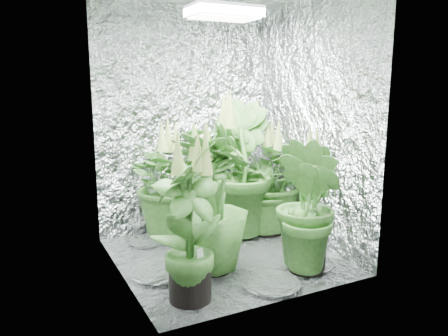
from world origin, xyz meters
TOP-DOWN VIEW (x-y plane):
  - ground at (0.00, 0.00)m, footprint 1.60×1.60m
  - walls at (0.00, 0.00)m, footprint 1.62×1.62m
  - grow_lamp at (0.00, 0.00)m, footprint 0.50×0.30m
  - plant_a at (-0.20, 0.64)m, footprint 1.11×1.11m
  - plant_b at (0.06, 0.64)m, footprint 0.62×0.62m
  - plant_c at (0.33, 0.39)m, footprint 0.68×0.68m
  - plant_d at (-0.20, -0.18)m, footprint 0.77×0.77m
  - plant_e at (0.59, 0.31)m, footprint 1.02×1.02m
  - plant_f at (-0.50, -0.53)m, footprint 0.73×0.73m
  - plant_g at (0.42, -0.50)m, footprint 0.56×0.56m
  - circulation_fan at (0.61, 0.62)m, footprint 0.14×0.30m
  - plant_label at (-0.45, -0.55)m, footprint 0.05×0.03m

SIDE VIEW (x-z plane):
  - ground at x=0.00m, z-range 0.00..0.00m
  - circulation_fan at x=0.61m, z-range -0.03..0.32m
  - plant_label at x=-0.45m, z-range 0.26..0.34m
  - plant_b at x=0.06m, z-range -0.04..0.92m
  - plant_g at x=0.42m, z-range -0.04..1.01m
  - plant_e at x=0.59m, z-range -0.03..1.01m
  - plant_a at x=-0.20m, z-range -0.03..1.01m
  - plant_d at x=-0.20m, z-range -0.05..1.04m
  - plant_f at x=-0.50m, z-range -0.04..1.03m
  - plant_c at x=0.33m, z-range -0.05..1.22m
  - walls at x=0.00m, z-range 0.00..2.00m
  - grow_lamp at x=0.00m, z-range 1.72..1.94m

